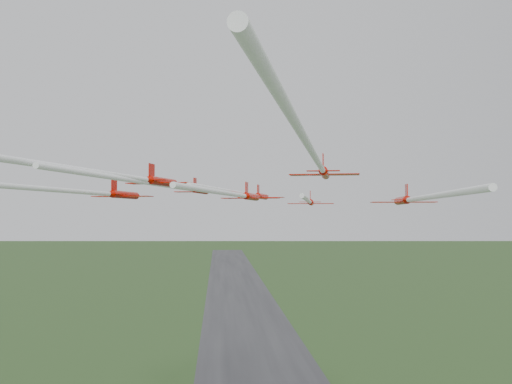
{
  "coord_description": "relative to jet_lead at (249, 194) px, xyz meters",
  "views": [
    {
      "loc": [
        -12.44,
        -102.6,
        47.21
      ],
      "look_at": [
        -5.79,
        -3.38,
        51.07
      ],
      "focal_mm": 40.0,
      "sensor_mm": 36.0,
      "label": 1
    }
  ],
  "objects": [
    {
      "name": "runway",
      "position": [
        6.67,
        198.03,
        -50.8
      ],
      "size": [
        38.0,
        900.0,
        0.04
      ],
      "primitive_type": "cube",
      "color": "#323235",
      "rests_on": "ground"
    },
    {
      "name": "jet_row4_right",
      "position": [
        4.56,
        -46.17,
        1.88
      ],
      "size": [
        18.71,
        66.22,
        2.78
      ],
      "rotation": [
        0.0,
        0.0,
        -0.23
      ],
      "color": "#C30E00"
    },
    {
      "name": "jet_row3_right",
      "position": [
        20.69,
        -29.49,
        -1.55
      ],
      "size": [
        12.67,
        50.69,
        2.92
      ],
      "rotation": [
        0.0,
        0.0,
        -0.17
      ],
      "color": "#C30E00"
    },
    {
      "name": "jet_row2_left",
      "position": [
        -12.69,
        -13.41,
        0.75
      ],
      "size": [
        17.73,
        61.23,
        2.71
      ],
      "rotation": [
        0.0,
        0.0,
        -0.23
      ],
      "color": "#C30E00"
    },
    {
      "name": "jet_row2_right",
      "position": [
        9.52,
        -10.03,
        -1.47
      ],
      "size": [
        12.15,
        46.08,
        2.54
      ],
      "rotation": [
        0.0,
        0.0,
        -0.19
      ],
      "color": "#C30E00"
    },
    {
      "name": "jet_row3_mid",
      "position": [
        -2.53,
        -19.56,
        -0.76
      ],
      "size": [
        14.86,
        45.22,
        2.82
      ],
      "rotation": [
        0.0,
        0.0,
        -0.25
      ],
      "color": "#C30E00"
    },
    {
      "name": "jet_lead",
      "position": [
        0.0,
        0.0,
        0.0
      ],
      "size": [
        17.55,
        53.02,
        2.8
      ],
      "rotation": [
        0.0,
        0.0,
        -0.26
      ],
      "color": "#C30E00"
    },
    {
      "name": "jet_row3_left",
      "position": [
        -24.51,
        -21.72,
        -0.46
      ],
      "size": [
        18.01,
        56.03,
        2.94
      ],
      "rotation": [
        0.0,
        0.0,
        -0.25
      ],
      "color": "#C30E00"
    },
    {
      "name": "jet_row4_left",
      "position": [
        -16.73,
        -30.7,
        1.09
      ],
      "size": [
        17.11,
        48.07,
        2.9
      ],
      "rotation": [
        0.0,
        0.0,
        -0.28
      ],
      "color": "#C30E00"
    }
  ]
}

